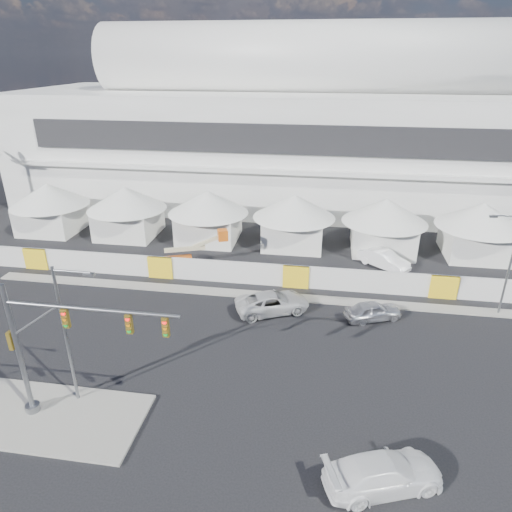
% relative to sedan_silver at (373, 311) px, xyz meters
% --- Properties ---
extents(ground, '(160.00, 160.00, 0.00)m').
position_rel_sedan_silver_xyz_m(ground, '(-12.12, -10.21, -0.72)').
color(ground, black).
rests_on(ground, ground).
extents(median_island, '(10.00, 5.00, 0.15)m').
position_rel_sedan_silver_xyz_m(median_island, '(-18.12, -13.21, -0.65)').
color(median_island, gray).
rests_on(median_island, ground).
extents(far_curb, '(80.00, 1.20, 0.12)m').
position_rel_sedan_silver_xyz_m(far_curb, '(7.88, 2.29, -0.66)').
color(far_curb, gray).
rests_on(far_curb, ground).
extents(stadium, '(80.00, 24.80, 21.98)m').
position_rel_sedan_silver_xyz_m(stadium, '(-3.41, 31.29, 8.73)').
color(stadium, silver).
rests_on(stadium, ground).
extents(tent_row, '(53.40, 8.40, 5.40)m').
position_rel_sedan_silver_xyz_m(tent_row, '(-11.62, 13.79, 2.43)').
color(tent_row, silver).
rests_on(tent_row, ground).
extents(hoarding_fence, '(70.00, 0.25, 2.00)m').
position_rel_sedan_silver_xyz_m(hoarding_fence, '(-6.12, 4.29, 0.28)').
color(hoarding_fence, silver).
rests_on(hoarding_fence, ground).
extents(sedan_silver, '(3.17, 4.57, 1.44)m').
position_rel_sedan_silver_xyz_m(sedan_silver, '(0.00, 0.00, 0.00)').
color(sedan_silver, silver).
rests_on(sedan_silver, ground).
extents(pickup_curb, '(4.74, 6.26, 1.58)m').
position_rel_sedan_silver_xyz_m(pickup_curb, '(-7.59, -0.05, 0.07)').
color(pickup_curb, silver).
rests_on(pickup_curb, ground).
extents(pickup_near, '(4.08, 6.01, 1.62)m').
position_rel_sedan_silver_xyz_m(pickup_near, '(-0.65, -14.77, 0.09)').
color(pickup_near, white).
rests_on(pickup_near, ground).
extents(lot_car_a, '(4.50, 4.88, 1.63)m').
position_rel_sedan_silver_xyz_m(lot_car_a, '(1.68, 9.55, 0.09)').
color(lot_car_a, white).
rests_on(lot_car_a, ground).
extents(traffic_mast, '(9.37, 0.77, 7.92)m').
position_rel_sedan_silver_xyz_m(traffic_mast, '(-17.56, -12.94, 3.75)').
color(traffic_mast, gray).
rests_on(traffic_mast, median_island).
extents(streetlight_median, '(2.32, 0.23, 8.39)m').
position_rel_sedan_silver_xyz_m(streetlight_median, '(-17.25, -11.61, 4.24)').
color(streetlight_median, slate).
rests_on(streetlight_median, median_island).
extents(streetlight_curb, '(2.39, 0.54, 8.07)m').
position_rel_sedan_silver_xyz_m(streetlight_curb, '(9.47, 2.29, 3.97)').
color(streetlight_curb, slate).
rests_on(streetlight_curb, ground).
extents(boom_lift, '(7.22, 2.74, 3.53)m').
position_rel_sedan_silver_xyz_m(boom_lift, '(-16.91, 5.98, 0.23)').
color(boom_lift, orange).
rests_on(boom_lift, ground).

